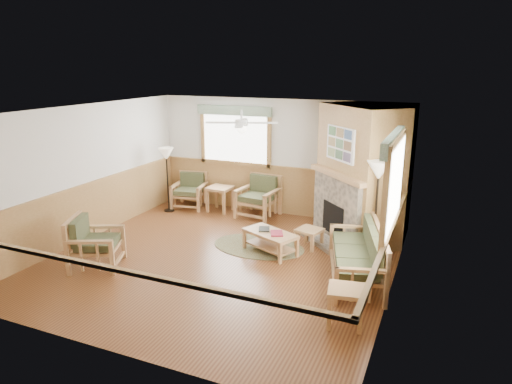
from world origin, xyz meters
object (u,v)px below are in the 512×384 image
at_px(armchair_back_right, 258,197).
at_px(end_table_chairs, 220,199).
at_px(armchair_left, 96,242).
at_px(armchair_back_left, 189,191).
at_px(end_table_sofa, 345,306).
at_px(coffee_table, 270,242).
at_px(floor_lamp_left, 168,180).
at_px(footstool, 309,238).
at_px(floor_lamp_right, 376,211).
at_px(sofa, 356,254).

relative_size(armchair_back_right, end_table_chairs, 1.55).
height_order(armchair_left, end_table_chairs, armchair_left).
distance_m(armchair_back_left, armchair_left, 3.66).
bearing_deg(end_table_sofa, armchair_back_left, 141.31).
bearing_deg(coffee_table, end_table_chairs, 161.45).
bearing_deg(armchair_left, armchair_back_right, -47.13).
xyz_separation_m(armchair_left, coffee_table, (2.58, 1.75, -0.25)).
bearing_deg(floor_lamp_left, armchair_back_right, 12.65).
height_order(armchair_left, footstool, armchair_left).
bearing_deg(armchair_back_left, footstool, -32.08).
distance_m(armchair_back_left, floor_lamp_right, 4.98).
bearing_deg(armchair_back_left, end_table_chairs, -10.92).
distance_m(armchair_back_left, footstool, 3.76).
height_order(coffee_table, floor_lamp_left, floor_lamp_left).
bearing_deg(floor_lamp_left, armchair_back_left, 58.41).
bearing_deg(coffee_table, armchair_back_left, 171.11).
bearing_deg(floor_lamp_left, footstool, -12.95).
bearing_deg(sofa, armchair_left, -89.39).
bearing_deg(end_table_chairs, floor_lamp_right, -20.62).
xyz_separation_m(armchair_back_right, end_table_chairs, (-1.00, 0.00, -0.17)).
bearing_deg(armchair_back_left, armchair_back_right, -10.92).
xyz_separation_m(armchair_back_left, armchair_back_right, (1.85, 0.00, 0.05)).
height_order(armchair_back_right, end_table_chairs, armchair_back_right).
xyz_separation_m(sofa, end_table_sofa, (0.15, -1.43, -0.17)).
xyz_separation_m(armchair_back_right, footstool, (1.65, -1.36, -0.28)).
bearing_deg(armchair_back_right, end_table_chairs, -173.84).
bearing_deg(footstool, armchair_left, -144.25).
bearing_deg(floor_lamp_right, armchair_back_right, 153.15).
relative_size(armchair_back_left, armchair_left, 0.93).
height_order(end_table_sofa, footstool, end_table_sofa).
distance_m(armchair_back_right, coffee_table, 2.18).
height_order(end_table_chairs, floor_lamp_right, floor_lamp_right).
distance_m(end_table_chairs, footstool, 2.98).
distance_m(armchair_back_right, floor_lamp_left, 2.22).
distance_m(end_table_sofa, floor_lamp_right, 2.42).
relative_size(floor_lamp_left, floor_lamp_right, 0.85).
height_order(armchair_back_right, floor_lamp_right, floor_lamp_right).
height_order(sofa, end_table_sofa, sofa).
relative_size(end_table_chairs, floor_lamp_right, 0.33).
bearing_deg(floor_lamp_right, end_table_sofa, -90.00).
distance_m(armchair_back_left, coffee_table, 3.47).
distance_m(sofa, end_table_chairs, 4.43).
relative_size(sofa, footstool, 4.38).
height_order(sofa, coffee_table, sofa).
relative_size(coffee_table, floor_lamp_right, 0.56).
relative_size(armchair_left, footstool, 2.07).
relative_size(coffee_table, floor_lamp_left, 0.66).
distance_m(sofa, coffee_table, 1.77).
bearing_deg(floor_lamp_left, sofa, -21.10).
bearing_deg(armchair_back_left, floor_lamp_left, -132.51).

